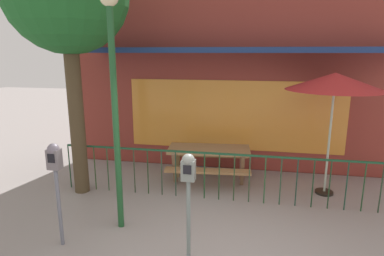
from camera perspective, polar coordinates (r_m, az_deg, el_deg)
pub_storefront at (r=8.07m, az=7.76°, el=11.89°), size 7.98×1.36×5.42m
patio_fence_front at (r=6.38m, az=6.11°, el=-7.03°), size 6.73×0.04×0.97m
picnic_table_left at (r=7.31m, az=2.97°, el=-4.75°), size 1.91×1.51×0.79m
patio_umbrella at (r=6.87m, az=23.72°, el=7.34°), size 1.86×1.86×2.48m
parking_meter_near at (r=4.34m, az=-0.64°, el=-9.07°), size 0.18×0.17×1.58m
parking_meter_far at (r=5.12m, az=-22.82°, el=-6.44°), size 0.18×0.17×1.59m
street_lamp at (r=5.12m, az=-13.60°, el=8.52°), size 0.28×0.28×3.77m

